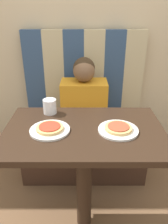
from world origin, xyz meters
The scene contains 11 objects.
ground_plane centered at (0.00, 0.00, 0.00)m, with size 12.00×12.00×0.00m, color brown.
wall_back centered at (0.00, 0.93, 1.30)m, with size 7.00×0.05×2.60m.
booth_seat centered at (0.00, 0.61, 0.22)m, with size 1.06×0.52×0.45m.
booth_backrest centered at (0.00, 0.84, 0.84)m, with size 1.06×0.06×0.79m.
dining_table centered at (0.00, 0.00, 0.65)m, with size 0.91×0.58×0.78m.
person centered at (0.00, 0.61, 0.72)m, with size 0.38×0.22×0.60m.
plate_left centered at (-0.19, -0.02, 0.78)m, with size 0.23×0.23×0.01m.
plate_right centered at (0.19, -0.02, 0.78)m, with size 0.23×0.23×0.01m.
pizza_left centered at (-0.19, -0.02, 0.80)m, with size 0.15×0.15×0.02m.
pizza_right centered at (0.19, -0.02, 0.80)m, with size 0.15×0.15×0.02m.
drinking_cup centered at (-0.22, 0.21, 0.82)m, with size 0.08×0.08×0.09m.
Camera 1 is at (0.00, -1.07, 1.41)m, focal length 35.00 mm.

